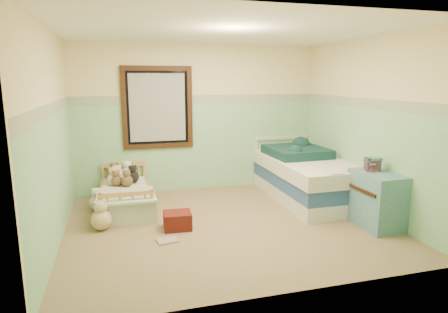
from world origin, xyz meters
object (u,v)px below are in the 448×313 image
object	(u,v)px
toddler_bed_frame	(126,202)
dresser	(376,200)
twin_bed_frame	(306,192)
red_pillow	(177,220)
plush_floor_tan	(101,220)
plush_floor_cream	(97,202)
floor_book	(167,241)

from	to	relation	value
toddler_bed_frame	dresser	distance (m)	3.57
twin_bed_frame	red_pillow	distance (m)	2.34
toddler_bed_frame	plush_floor_tan	size ratio (longest dim) A/B	5.45
toddler_bed_frame	twin_bed_frame	distance (m)	2.86
toddler_bed_frame	twin_bed_frame	world-z (taller)	twin_bed_frame
toddler_bed_frame	plush_floor_cream	size ratio (longest dim) A/B	6.33
plush_floor_tan	floor_book	xyz separation A→B (m)	(0.77, -0.60, -0.12)
toddler_bed_frame	twin_bed_frame	xyz separation A→B (m)	(2.85, -0.31, 0.02)
plush_floor_tan	red_pillow	xyz separation A→B (m)	(0.95, -0.22, -0.02)
twin_bed_frame	dresser	bearing A→B (deg)	-76.72
red_pillow	floor_book	world-z (taller)	red_pillow
plush_floor_cream	twin_bed_frame	distance (m)	3.27
plush_floor_tan	twin_bed_frame	xyz separation A→B (m)	(3.18, 0.50, -0.02)
plush_floor_cream	floor_book	size ratio (longest dim) A/B	0.94
toddler_bed_frame	plush_floor_tan	xyz separation A→B (m)	(-0.33, -0.81, 0.04)
toddler_bed_frame	red_pillow	bearing A→B (deg)	-58.84
toddler_bed_frame	floor_book	world-z (taller)	toddler_bed_frame
toddler_bed_frame	dresser	xyz separation A→B (m)	(3.16, -1.64, 0.27)
twin_bed_frame	dresser	xyz separation A→B (m)	(0.31, -1.33, 0.25)
plush_floor_cream	twin_bed_frame	bearing A→B (deg)	-5.80
red_pillow	plush_floor_cream	bearing A→B (deg)	134.57
toddler_bed_frame	dresser	world-z (taller)	dresser
floor_book	red_pillow	bearing A→B (deg)	54.02
twin_bed_frame	floor_book	distance (m)	2.64
plush_floor_tan	dresser	size ratio (longest dim) A/B	0.37
plush_floor_tan	floor_book	size ratio (longest dim) A/B	1.09
plush_floor_cream	plush_floor_tan	distance (m)	0.83
plush_floor_cream	dresser	distance (m)	3.95
plush_floor_tan	toddler_bed_frame	bearing A→B (deg)	67.95
dresser	plush_floor_tan	bearing A→B (deg)	166.59
plush_floor_tan	plush_floor_cream	bearing A→B (deg)	95.69
toddler_bed_frame	floor_book	distance (m)	1.48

